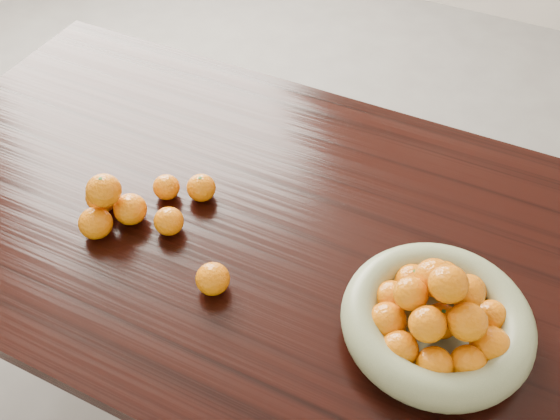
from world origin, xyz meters
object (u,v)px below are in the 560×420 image
at_px(dining_table, 299,261).
at_px(orange_pyramid, 108,205).
at_px(fruit_bowl, 437,319).
at_px(loose_orange_0, 201,188).

height_order(dining_table, orange_pyramid, orange_pyramid).
bearing_deg(fruit_bowl, loose_orange_0, 168.39).
bearing_deg(dining_table, loose_orange_0, 178.75).
bearing_deg(dining_table, fruit_bowl, -19.00).
distance_m(dining_table, orange_pyramid, 0.44).
relative_size(fruit_bowl, loose_orange_0, 5.39).
distance_m(fruit_bowl, orange_pyramid, 0.72).
xyz_separation_m(dining_table, orange_pyramid, (-0.39, -0.14, 0.14)).
distance_m(fruit_bowl, loose_orange_0, 0.59).
xyz_separation_m(dining_table, loose_orange_0, (-0.25, 0.01, 0.12)).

